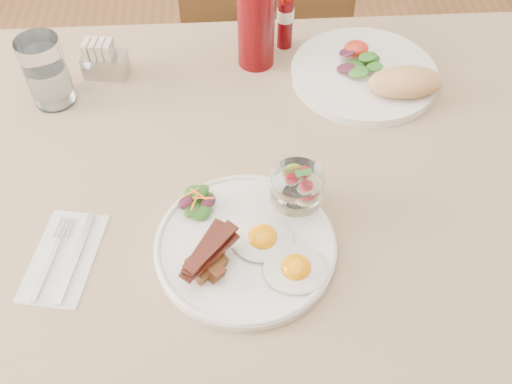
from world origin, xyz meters
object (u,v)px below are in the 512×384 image
object	(u,v)px
second_plate	(373,75)
water_glass	(48,75)
chair_far	(263,44)
sugar_caddy	(104,61)
fruit_cup	(297,187)
main_plate	(245,246)
table	(288,198)
ketchup_bottle	(256,19)
hot_sauce_bottle	(285,21)

from	to	relation	value
second_plate	water_glass	bearing A→B (deg)	-178.70
chair_far	sugar_caddy	size ratio (longest dim) A/B	10.17
fruit_cup	second_plate	world-z (taller)	fruit_cup
chair_far	water_glass	world-z (taller)	chair_far
fruit_cup	sugar_caddy	distance (m)	0.51
sugar_caddy	water_glass	world-z (taller)	water_glass
main_plate	fruit_cup	xyz separation A→B (m)	(0.08, 0.07, 0.05)
fruit_cup	chair_far	bearing A→B (deg)	89.86
chair_far	water_glass	xyz separation A→B (m)	(-0.44, -0.46, 0.29)
table	fruit_cup	xyz separation A→B (m)	(-0.00, -0.10, 0.15)
fruit_cup	ketchup_bottle	size ratio (longest dim) A/B	0.39
main_plate	ketchup_bottle	world-z (taller)	ketchup_bottle
water_glass	table	bearing A→B (deg)	-24.59
second_plate	sugar_caddy	bearing A→B (deg)	173.92
chair_far	second_plate	distance (m)	0.55
table	hot_sauce_bottle	bearing A→B (deg)	86.56
second_plate	water_glass	xyz separation A→B (m)	(-0.62, -0.01, 0.04)
table	hot_sauce_bottle	size ratio (longest dim) A/B	10.67
fruit_cup	second_plate	distance (m)	0.37
fruit_cup	ketchup_bottle	xyz separation A→B (m)	(-0.04, 0.39, 0.04)
main_plate	hot_sauce_bottle	distance (m)	0.53
table	main_plate	distance (m)	0.21
second_plate	hot_sauce_bottle	bearing A→B (deg)	141.27
main_plate	sugar_caddy	size ratio (longest dim) A/B	3.06
sugar_caddy	fruit_cup	bearing A→B (deg)	-38.32
fruit_cup	ketchup_bottle	distance (m)	0.40
table	second_plate	bearing A→B (deg)	49.17
table	ketchup_bottle	size ratio (longest dim) A/B	6.10
table	sugar_caddy	distance (m)	0.46
table	hot_sauce_bottle	xyz separation A→B (m)	(0.02, 0.35, 0.15)
hot_sauce_bottle	fruit_cup	bearing A→B (deg)	-92.90
water_glass	second_plate	bearing A→B (deg)	1.30
water_glass	sugar_caddy	bearing A→B (deg)	38.08
table	chair_far	bearing A→B (deg)	90.00
table	ketchup_bottle	world-z (taller)	ketchup_bottle
chair_far	hot_sauce_bottle	bearing A→B (deg)	-86.27
ketchup_bottle	sugar_caddy	xyz separation A→B (m)	(-0.30, -0.02, -0.07)
table	second_plate	distance (m)	0.30
sugar_caddy	water_glass	xyz separation A→B (m)	(-0.09, -0.07, 0.03)
hot_sauce_bottle	water_glass	bearing A→B (deg)	-162.32
main_plate	second_plate	xyz separation A→B (m)	(0.27, 0.38, 0.01)
main_plate	ketchup_bottle	xyz separation A→B (m)	(0.04, 0.46, 0.09)
table	sugar_caddy	bearing A→B (deg)	142.02
fruit_cup	sugar_caddy	size ratio (longest dim) A/B	0.92
chair_far	fruit_cup	world-z (taller)	chair_far
second_plate	water_glass	size ratio (longest dim) A/B	2.15
table	fruit_cup	world-z (taller)	fruit_cup
table	second_plate	size ratio (longest dim) A/B	4.55
main_plate	fruit_cup	bearing A→B (deg)	39.18
chair_far	water_glass	size ratio (longest dim) A/B	6.85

